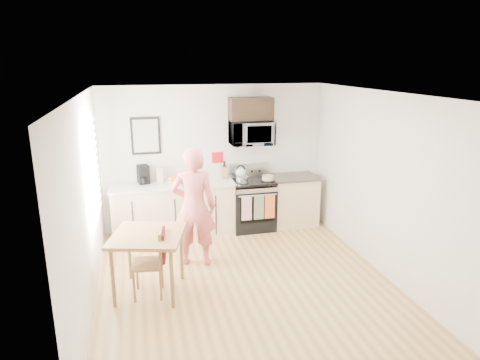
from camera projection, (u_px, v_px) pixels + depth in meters
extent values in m
plane|color=#9F723D|center=(246.00, 283.00, 5.96)|extent=(4.60, 4.60, 0.00)
cube|color=white|center=(215.00, 157.00, 7.77)|extent=(4.00, 0.04, 2.60)
cube|color=white|center=(317.00, 277.00, 3.46)|extent=(4.00, 0.04, 2.60)
cube|color=white|center=(86.00, 206.00, 5.16)|extent=(0.04, 4.60, 2.60)
cube|color=white|center=(382.00, 184.00, 6.07)|extent=(0.04, 4.60, 2.60)
cube|color=white|center=(247.00, 94.00, 5.26)|extent=(4.00, 4.60, 0.04)
cube|color=white|center=(92.00, 170.00, 5.84)|extent=(0.02, 1.40, 1.50)
cube|color=white|center=(92.00, 170.00, 5.85)|extent=(0.01, 1.30, 1.40)
cube|color=#D6BB89|center=(174.00, 210.00, 7.53)|extent=(2.10, 0.60, 0.90)
cube|color=beige|center=(173.00, 185.00, 7.41)|extent=(2.14, 0.64, 0.04)
cube|color=#D6BB89|center=(293.00, 201.00, 8.04)|extent=(0.84, 0.60, 0.90)
cube|color=black|center=(294.00, 177.00, 7.91)|extent=(0.88, 0.64, 0.04)
cube|color=black|center=(252.00, 208.00, 7.85)|extent=(0.76, 0.65, 0.77)
cube|color=black|center=(257.00, 210.00, 7.54)|extent=(0.61, 0.02, 0.45)
cube|color=#A6A7AB|center=(257.00, 192.00, 7.45)|extent=(0.74, 0.02, 0.14)
cylinder|color=#A6A7AB|center=(258.00, 195.00, 7.42)|extent=(0.68, 0.02, 0.02)
cube|color=black|center=(252.00, 181.00, 7.71)|extent=(0.76, 0.65, 0.04)
cube|color=#A6A7AB|center=(249.00, 170.00, 7.93)|extent=(0.76, 0.08, 0.24)
cube|color=silver|center=(247.00, 208.00, 7.43)|extent=(0.18, 0.02, 0.44)
cube|color=#536946|center=(259.00, 207.00, 7.48)|extent=(0.18, 0.02, 0.44)
cube|color=#BD671C|center=(270.00, 206.00, 7.52)|extent=(0.18, 0.02, 0.44)
imported|color=#A6A7AB|center=(251.00, 133.00, 7.58)|extent=(0.76, 0.51, 0.42)
cube|color=black|center=(251.00, 109.00, 7.51)|extent=(0.76, 0.35, 0.40)
cube|color=black|center=(146.00, 136.00, 7.35)|extent=(0.50, 0.03, 0.65)
cube|color=#A9AEA4|center=(146.00, 136.00, 7.33)|extent=(0.42, 0.01, 0.56)
cube|color=red|center=(217.00, 157.00, 7.76)|extent=(0.20, 0.02, 0.20)
imported|color=#C23A35|center=(194.00, 207.00, 6.32)|extent=(0.74, 0.56, 1.81)
cube|color=brown|center=(147.00, 236.00, 5.52)|extent=(0.89, 0.89, 0.04)
cylinder|color=brown|center=(113.00, 278.00, 5.29)|extent=(0.05, 0.05, 0.79)
cylinder|color=brown|center=(172.00, 279.00, 5.27)|extent=(0.05, 0.05, 0.79)
cylinder|color=brown|center=(129.00, 253.00, 6.00)|extent=(0.05, 0.05, 0.79)
cylinder|color=brown|center=(181.00, 253.00, 5.98)|extent=(0.05, 0.05, 0.79)
cube|color=brown|center=(148.00, 264.00, 5.55)|extent=(0.43, 0.43, 0.04)
cube|color=brown|center=(161.00, 246.00, 5.51)|extent=(0.09, 0.39, 0.47)
cube|color=#4E0D13|center=(163.00, 245.00, 5.51)|extent=(0.10, 0.36, 0.39)
cylinder|color=brown|center=(134.00, 287.00, 5.44)|extent=(0.03, 0.03, 0.43)
cylinder|color=brown|center=(161.00, 286.00, 5.48)|extent=(0.03, 0.03, 0.43)
cylinder|color=brown|center=(137.00, 275.00, 5.76)|extent=(0.03, 0.03, 0.43)
cylinder|color=brown|center=(162.00, 273.00, 5.79)|extent=(0.03, 0.03, 0.43)
cube|color=brown|center=(224.00, 172.00, 7.73)|extent=(0.10, 0.14, 0.22)
cylinder|color=red|center=(196.00, 176.00, 7.66)|extent=(0.10, 0.10, 0.13)
imported|color=white|center=(172.00, 181.00, 7.44)|extent=(0.25, 0.25, 0.06)
cube|color=tan|center=(160.00, 175.00, 7.41)|extent=(0.11, 0.11, 0.27)
cube|color=black|center=(143.00, 174.00, 7.40)|extent=(0.23, 0.25, 0.32)
cylinder|color=black|center=(144.00, 180.00, 7.33)|extent=(0.12, 0.12, 0.12)
cube|color=tan|center=(192.00, 181.00, 7.36)|extent=(0.31, 0.25, 0.10)
cylinder|color=black|center=(268.00, 180.00, 7.67)|extent=(0.27, 0.27, 0.01)
cylinder|color=tan|center=(268.00, 178.00, 7.65)|extent=(0.22, 0.22, 0.07)
sphere|color=white|center=(241.00, 173.00, 7.80)|extent=(0.19, 0.19, 0.19)
cone|color=white|center=(241.00, 167.00, 7.78)|extent=(0.06, 0.06, 0.06)
torus|color=black|center=(241.00, 170.00, 7.79)|extent=(0.17, 0.02, 0.17)
cylinder|color=#A6A7AB|center=(242.00, 179.00, 7.52)|extent=(0.22, 0.22, 0.11)
cylinder|color=black|center=(245.00, 179.00, 7.36)|extent=(0.04, 0.20, 0.02)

